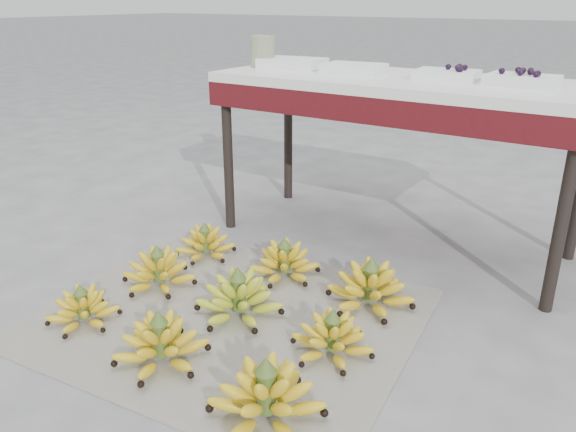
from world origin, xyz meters
The scene contains 17 objects.
ground centered at (0.00, 0.00, 0.00)m, with size 60.00×60.00×0.00m, color slate.
newspaper_mat centered at (-0.11, 0.07, 0.00)m, with size 1.25×1.05×0.01m, color beige.
bunch_front_left centered at (-0.49, -0.24, 0.06)m, with size 0.31×0.31×0.14m.
bunch_front_center centered at (-0.11, -0.25, 0.07)m, with size 0.36×0.36×0.17m.
bunch_front_right centered at (0.29, -0.28, 0.07)m, with size 0.40×0.40×0.19m.
bunch_mid_left centered at (-0.47, 0.09, 0.06)m, with size 0.35×0.35×0.17m.
bunch_mid_center centered at (-0.08, 0.09, 0.07)m, with size 0.35×0.35×0.18m.
bunch_mid_right centered at (0.30, 0.07, 0.06)m, with size 0.27×0.27×0.16m.
bunch_back_left centered at (-0.50, 0.39, 0.06)m, with size 0.31×0.31×0.15m.
bunch_back_center centered at (-0.11, 0.42, 0.06)m, with size 0.35×0.35×0.17m.
bunch_back_right centered at (0.27, 0.40, 0.07)m, with size 0.33×0.33×0.19m.
vendor_table centered at (0.09, 0.97, 0.65)m, with size 1.53×0.61×0.73m.
tray_far_left centered at (-0.44, 0.99, 0.75)m, with size 0.30×0.23×0.04m.
tray_left centered at (-0.12, 0.97, 0.75)m, with size 0.27×0.20×0.04m.
tray_right centered at (0.28, 0.99, 0.75)m, with size 0.25×0.19×0.06m.
tray_far_right centered at (0.56, 0.98, 0.75)m, with size 0.25×0.19×0.06m.
glass_jar centered at (-0.58, 0.95, 0.80)m, with size 0.11×0.11×0.14m, color beige.
Camera 1 is at (0.99, -1.23, 1.03)m, focal length 35.00 mm.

